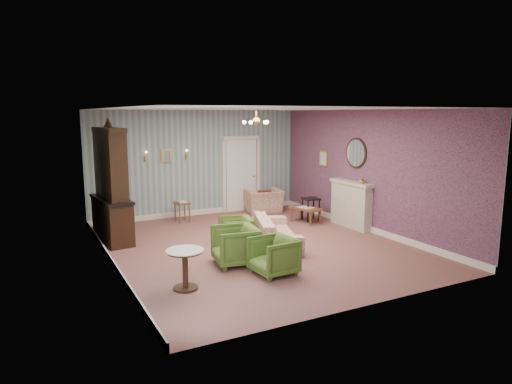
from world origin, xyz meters
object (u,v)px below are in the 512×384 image
olive_chair_b (235,244)px  dresser (110,182)px  olive_chair_c (236,230)px  wingback_chair (264,197)px  sofa_chintz (276,227)px  coffee_table (306,215)px  side_table_black (311,209)px  olive_chair_a (273,254)px  fireplace (351,204)px  pedestal_table (185,269)px

olive_chair_b → dresser: bearing=-138.5°
dresser → olive_chair_b: bearing=-63.1°
olive_chair_c → wingback_chair: wingback_chair is taller
olive_chair_b → olive_chair_c: 1.28m
sofa_chintz → coffee_table: (1.67, 1.36, -0.19)m
coffee_table → side_table_black: size_ratio=1.31×
olive_chair_a → wingback_chair: bearing=149.5°
fireplace → side_table_black: (-0.51, 1.01, -0.27)m
olive_chair_c → fireplace: fireplace is taller
olive_chair_a → fireplace: 3.99m
olive_chair_c → pedestal_table: size_ratio=1.02×
olive_chair_a → coffee_table: 3.97m
coffee_table → pedestal_table: pedestal_table is taller
olive_chair_c → fireplace: (3.22, 0.13, 0.24)m
dresser → pedestal_table: 3.66m
olive_chair_a → sofa_chintz: (0.98, 1.60, 0.03)m
olive_chair_c → fireplace: 3.23m
olive_chair_a → side_table_black: (2.89, 3.10, -0.06)m
side_table_black → pedestal_table: bearing=-145.8°
side_table_black → fireplace: bearing=-63.3°
sofa_chintz → side_table_black: (1.91, 1.50, -0.09)m
sofa_chintz → fireplace: (2.42, 0.48, 0.18)m
side_table_black → pedestal_table: (-4.49, -3.05, 0.02)m
olive_chair_b → dresser: 3.37m
olive_chair_c → wingback_chair: 3.41m
olive_chair_a → olive_chair_b: size_ratio=0.91×
olive_chair_a → sofa_chintz: sofa_chintz is taller
dresser → side_table_black: 5.12m
olive_chair_c → dresser: bearing=-111.3°
fireplace → sofa_chintz: bearing=-168.7°
side_table_black → pedestal_table: size_ratio=0.93×
dresser → sofa_chintz: bearing=-37.6°
dresser → pedestal_table: dresser is taller
olive_chair_b → sofa_chintz: (1.35, 0.81, -0.00)m
olive_chair_c → sofa_chintz: sofa_chintz is taller
wingback_chair → coffee_table: size_ratio=1.25×
olive_chair_b → side_table_black: size_ratio=1.30×
sofa_chintz → wingback_chair: (1.32, 3.02, 0.04)m
sofa_chintz → fireplace: 2.47m
olive_chair_b → side_table_black: (3.26, 2.30, -0.09)m
coffee_table → side_table_black: (0.24, 0.13, 0.10)m
olive_chair_b → coffee_table: olive_chair_b is taller
sofa_chintz → coffee_table: 2.16m
dresser → side_table_black: size_ratio=4.33×
wingback_chair → side_table_black: bearing=120.4°
wingback_chair → dresser: 4.63m
sofa_chintz → side_table_black: 2.43m
olive_chair_c → coffee_table: size_ratio=0.84×
sofa_chintz → dresser: 3.76m
sofa_chintz → wingback_chair: bearing=-3.8°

